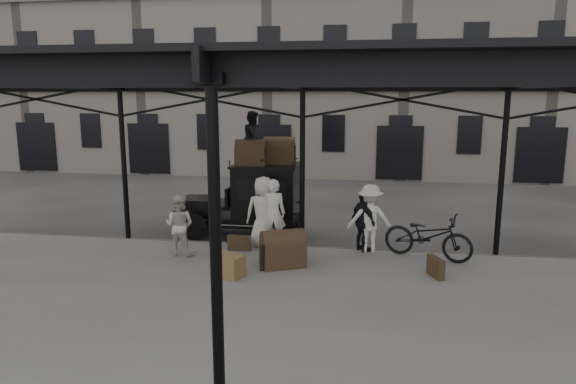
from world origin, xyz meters
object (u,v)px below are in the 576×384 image
object	(u,v)px
porter_left	(273,214)
bicycle	(428,236)
taxi	(256,197)
porter_official	(363,221)
steamer_trunk_roof_near	(251,154)
steamer_trunk_platform	(283,251)

from	to	relation	value
porter_left	bicycle	bearing A→B (deg)	162.62
taxi	porter_official	world-z (taller)	taxi
porter_left	porter_official	bearing A→B (deg)	168.72
porter_left	porter_official	size ratio (longest dim) A/B	1.16
porter_official	bicycle	bearing A→B (deg)	-138.79
taxi	bicycle	world-z (taller)	taxi
bicycle	steamer_trunk_roof_near	xyz separation A→B (m)	(-4.85, 1.58, 1.76)
porter_left	bicycle	xyz separation A→B (m)	(3.97, -0.29, -0.35)
taxi	porter_official	bearing A→B (deg)	-24.75
porter_official	bicycle	xyz separation A→B (m)	(1.60, -0.37, -0.22)
taxi	steamer_trunk_roof_near	world-z (taller)	steamer_trunk_roof_near
porter_official	steamer_trunk_platform	size ratio (longest dim) A/B	1.58
porter_left	steamer_trunk_platform	size ratio (longest dim) A/B	1.84
bicycle	steamer_trunk_platform	size ratio (longest dim) A/B	2.17
porter_left	steamer_trunk_platform	xyz separation A→B (m)	(0.51, -1.45, -0.56)
porter_official	steamer_trunk_roof_near	size ratio (longest dim) A/B	1.89
steamer_trunk_roof_near	porter_left	bearing A→B (deg)	-59.69
steamer_trunk_roof_near	steamer_trunk_platform	distance (m)	3.65
taxi	porter_left	bearing A→B (deg)	-62.68
steamer_trunk_platform	steamer_trunk_roof_near	bearing A→B (deg)	91.49
porter_official	steamer_trunk_platform	xyz separation A→B (m)	(-1.86, -1.53, -0.43)
taxi	steamer_trunk_platform	world-z (taller)	taxi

